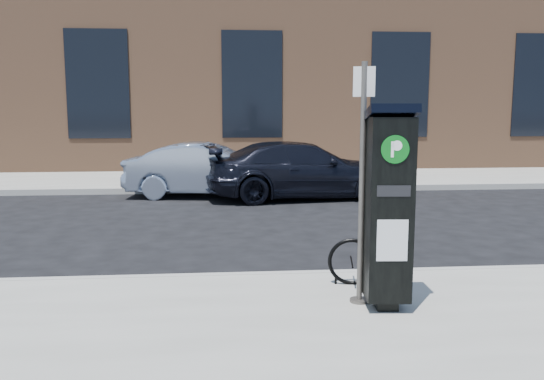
{
  "coord_description": "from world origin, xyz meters",
  "views": [
    {
      "loc": [
        -1.01,
        -7.31,
        2.34
      ],
      "look_at": [
        -0.33,
        0.5,
        1.18
      ],
      "focal_mm": 38.0,
      "sensor_mm": 36.0,
      "label": 1
    }
  ],
  "objects": [
    {
      "name": "ground",
      "position": [
        0.0,
        0.0,
        0.0
      ],
      "size": [
        120.0,
        120.0,
        0.0
      ],
      "primitive_type": "plane",
      "color": "black",
      "rests_on": "ground"
    },
    {
      "name": "curb_far",
      "position": [
        0.0,
        8.02,
        0.07
      ],
      "size": [
        60.0,
        0.12,
        0.16
      ],
      "primitive_type": "cube",
      "color": "#9E9B93",
      "rests_on": "ground"
    },
    {
      "name": "sidewalk_far",
      "position": [
        0.0,
        14.0,
        0.07
      ],
      "size": [
        60.0,
        12.0,
        0.15
      ],
      "primitive_type": "cube",
      "color": "gray",
      "rests_on": "ground"
    },
    {
      "name": "bike_rack",
      "position": [
        0.56,
        -0.59,
        0.43
      ],
      "size": [
        0.58,
        0.15,
        0.58
      ],
      "rotation": [
        0.0,
        0.0,
        -0.18
      ],
      "color": "black",
      "rests_on": "sidewalk_near"
    },
    {
      "name": "building",
      "position": [
        -0.0,
        17.0,
        4.15
      ],
      "size": [
        28.0,
        10.05,
        8.25
      ],
      "color": "#8B5D3F",
      "rests_on": "ground"
    },
    {
      "name": "sign_pole",
      "position": [
        0.5,
        -1.22,
        1.46
      ],
      "size": [
        0.23,
        0.21,
        2.64
      ],
      "rotation": [
        0.0,
        0.0,
        -0.33
      ],
      "color": "#4B4742",
      "rests_on": "sidewalk_near"
    },
    {
      "name": "parking_kiosk",
      "position": [
        0.74,
        -1.45,
        1.28
      ],
      "size": [
        0.54,
        0.48,
        2.2
      ],
      "rotation": [
        0.0,
        0.0,
        -0.08
      ],
      "color": "black",
      "rests_on": "sidewalk_near"
    },
    {
      "name": "curb_near",
      "position": [
        0.0,
        -0.02,
        0.07
      ],
      "size": [
        60.0,
        0.12,
        0.16
      ],
      "primitive_type": "cube",
      "color": "#9E9B93",
      "rests_on": "ground"
    },
    {
      "name": "car_silver",
      "position": [
        -1.36,
        7.4,
        0.69
      ],
      "size": [
        4.32,
        1.99,
        1.37
      ],
      "primitive_type": "imported",
      "rotation": [
        0.0,
        0.0,
        1.44
      ],
      "color": "#8C9AB2",
      "rests_on": "ground"
    },
    {
      "name": "car_dark",
      "position": [
        1.0,
        6.98,
        0.71
      ],
      "size": [
        5.1,
        2.56,
        1.42
      ],
      "primitive_type": "imported",
      "rotation": [
        0.0,
        0.0,
        1.69
      ],
      "color": "black",
      "rests_on": "ground"
    }
  ]
}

